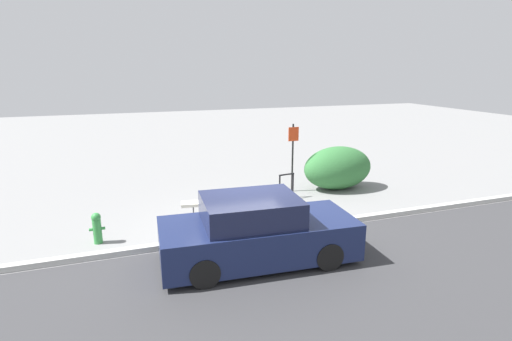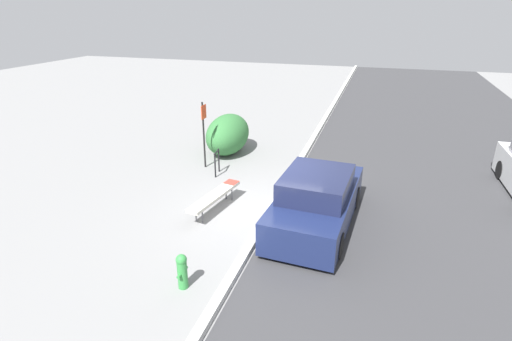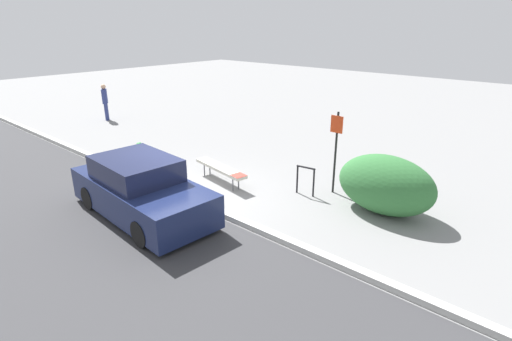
{
  "view_description": "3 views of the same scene",
  "coord_description": "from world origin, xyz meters",
  "px_view_note": "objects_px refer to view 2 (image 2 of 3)",
  "views": [
    {
      "loc": [
        -2.76,
        -8.77,
        4.09
      ],
      "look_at": [
        1.01,
        1.96,
        1.15
      ],
      "focal_mm": 28.0,
      "sensor_mm": 36.0,
      "label": 1
    },
    {
      "loc": [
        -9.18,
        -2.51,
        5.21
      ],
      "look_at": [
        0.39,
        0.5,
        1.08
      ],
      "focal_mm": 28.0,
      "sensor_mm": 36.0,
      "label": 2
    },
    {
      "loc": [
        7.95,
        -6.09,
        4.53
      ],
      "look_at": [
        1.03,
        1.7,
        0.63
      ],
      "focal_mm": 28.0,
      "sensor_mm": 36.0,
      "label": 3
    }
  ],
  "objects_px": {
    "bike_rack": "(217,160)",
    "fire_hydrant": "(182,270)",
    "bench": "(215,196)",
    "parked_car_near": "(317,201)",
    "sign_post": "(204,129)"
  },
  "relations": [
    {
      "from": "sign_post",
      "to": "parked_car_near",
      "type": "bearing_deg",
      "value": -122.86
    },
    {
      "from": "bench",
      "to": "fire_hydrant",
      "type": "height_order",
      "value": "fire_hydrant"
    },
    {
      "from": "bench",
      "to": "parked_car_near",
      "type": "xyz_separation_m",
      "value": [
        0.08,
        -2.76,
        0.22
      ]
    },
    {
      "from": "sign_post",
      "to": "bike_rack",
      "type": "bearing_deg",
      "value": -127.34
    },
    {
      "from": "bike_rack",
      "to": "parked_car_near",
      "type": "xyz_separation_m",
      "value": [
        -2.31,
        -3.69,
        0.16
      ]
    },
    {
      "from": "bench",
      "to": "parked_car_near",
      "type": "height_order",
      "value": "parked_car_near"
    },
    {
      "from": "bench",
      "to": "bike_rack",
      "type": "xyz_separation_m",
      "value": [
        2.39,
        0.93,
        0.06
      ]
    },
    {
      "from": "bench",
      "to": "fire_hydrant",
      "type": "xyz_separation_m",
      "value": [
        -3.21,
        -0.66,
        -0.03
      ]
    },
    {
      "from": "bike_rack",
      "to": "fire_hydrant",
      "type": "xyz_separation_m",
      "value": [
        -5.6,
        -1.59,
        -0.09
      ]
    },
    {
      "from": "fire_hydrant",
      "to": "bench",
      "type": "bearing_deg",
      "value": 11.6
    },
    {
      "from": "sign_post",
      "to": "parked_car_near",
      "type": "distance_m",
      "value": 5.22
    },
    {
      "from": "bike_rack",
      "to": "parked_car_near",
      "type": "relative_size",
      "value": 0.19
    },
    {
      "from": "bike_rack",
      "to": "fire_hydrant",
      "type": "height_order",
      "value": "bike_rack"
    },
    {
      "from": "bike_rack",
      "to": "fire_hydrant",
      "type": "bearing_deg",
      "value": -164.13
    },
    {
      "from": "bench",
      "to": "bike_rack",
      "type": "relative_size",
      "value": 2.66
    }
  ]
}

